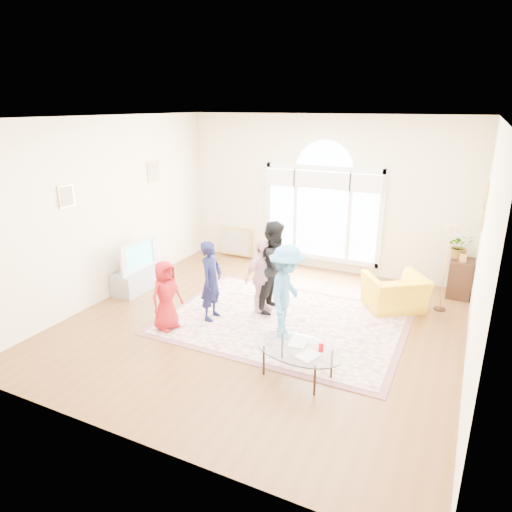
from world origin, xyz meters
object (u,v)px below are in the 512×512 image
at_px(area_rug, 283,321).
at_px(armchair, 395,293).
at_px(coffee_table, 298,349).
at_px(tv_console, 137,279).
at_px(television, 135,255).

relative_size(area_rug, armchair, 3.79).
bearing_deg(coffee_table, armchair, 84.68).
height_order(tv_console, television, television).
bearing_deg(area_rug, coffee_table, -60.96).
distance_m(television, armchair, 4.74).
bearing_deg(tv_console, area_rug, -0.97).
height_order(coffee_table, armchair, armchair).
relative_size(area_rug, coffee_table, 2.73).
bearing_deg(television, area_rug, -0.98).
bearing_deg(television, armchair, 15.01).
relative_size(television, armchair, 1.05).
xyz_separation_m(tv_console, television, (0.01, 0.00, 0.50)).
relative_size(tv_console, armchair, 1.05).
xyz_separation_m(area_rug, television, (-3.02, 0.05, 0.70)).
distance_m(television, coffee_table, 4.06).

